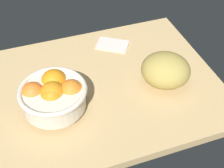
# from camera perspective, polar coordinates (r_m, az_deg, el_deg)

# --- Properties ---
(ground_plane) EXTENTS (0.77, 0.63, 0.03)m
(ground_plane) POSITION_cam_1_polar(r_m,az_deg,el_deg) (1.12, -1.13, -0.56)
(ground_plane) COLOR tan
(fruit_bowl) EXTENTS (0.21, 0.21, 0.11)m
(fruit_bowl) POSITION_cam_1_polar(r_m,az_deg,el_deg) (1.01, -10.33, -1.81)
(fruit_bowl) COLOR beige
(fruit_bowl) RESTS_ON ground
(bread_loaf) EXTENTS (0.22, 0.22, 0.11)m
(bread_loaf) POSITION_cam_1_polar(r_m,az_deg,el_deg) (1.10, 9.44, 2.46)
(bread_loaf) COLOR #AF9849
(bread_loaf) RESTS_ON ground
(napkin_folded) EXTENTS (0.15, 0.13, 0.01)m
(napkin_folded) POSITION_cam_1_polar(r_m,az_deg,el_deg) (1.28, 0.09, 7.04)
(napkin_folded) COLOR silver
(napkin_folded) RESTS_ON ground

